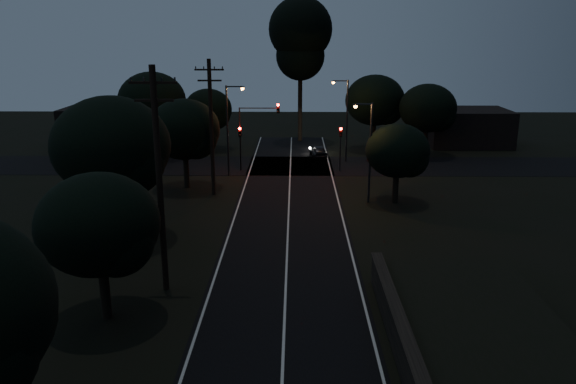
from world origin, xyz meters
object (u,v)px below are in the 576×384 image
object	(u,v)px
tall_pine	(300,38)
signal_mast	(258,124)
streetlight_a	(229,124)
streetlight_b	(345,115)
signal_left	(240,140)
utility_pole_mid	(159,178)
utility_pole_far	(211,126)
streetlight_c	(368,146)
car	(318,151)
signal_right	(341,141)

from	to	relation	value
tall_pine	signal_mast	xyz separation A→B (m)	(-3.91, -15.01, -7.43)
streetlight_a	streetlight_b	world-z (taller)	same
signal_left	signal_mast	bearing A→B (deg)	0.13
utility_pole_mid	streetlight_a	bearing A→B (deg)	88.27
streetlight_b	utility_pole_far	bearing A→B (deg)	-133.30
signal_left	tall_pine	bearing A→B (deg)	69.54
utility_pole_mid	signal_mast	bearing A→B (deg)	82.96
signal_mast	utility_pole_far	bearing A→B (deg)	-111.11
streetlight_a	streetlight_c	world-z (taller)	streetlight_a
signal_mast	car	xyz separation A→B (m)	(5.76, 6.01, -3.74)
streetlight_a	car	xyz separation A→B (m)	(8.15, 8.00, -4.04)
utility_pole_mid	tall_pine	size ratio (longest dim) A/B	0.67
tall_pine	car	bearing A→B (deg)	-78.43
signal_right	signal_left	bearing A→B (deg)	180.00
signal_mast	streetlight_b	bearing A→B (deg)	25.99
tall_pine	streetlight_a	xyz separation A→B (m)	(-6.31, -17.00, -7.13)
signal_left	streetlight_a	world-z (taller)	streetlight_a
utility_pole_mid	streetlight_c	world-z (taller)	utility_pole_mid
streetlight_a	car	distance (m)	12.11
streetlight_c	streetlight_a	bearing A→B (deg)	144.31
utility_pole_far	signal_right	size ratio (longest dim) A/B	2.56
utility_pole_mid	signal_mast	distance (m)	25.22
utility_pole_far	streetlight_c	size ratio (longest dim) A/B	1.40
signal_left	car	size ratio (longest dim) A/B	1.17
tall_pine	signal_mast	bearing A→B (deg)	-104.62
tall_pine	streetlight_b	size ratio (longest dim) A/B	2.04
streetlight_a	signal_left	bearing A→B (deg)	70.41
utility_pole_far	signal_left	xyz separation A→B (m)	(1.40, 7.99, -2.65)
tall_pine	utility_pole_mid	bearing A→B (deg)	-99.93
utility_pole_far	signal_right	xyz separation A→B (m)	(10.60, 7.99, -2.65)
utility_pole_mid	signal_right	xyz separation A→B (m)	(10.60, 24.99, -2.90)
utility_pole_far	signal_mast	size ratio (longest dim) A/B	1.68
signal_right	signal_mast	world-z (taller)	signal_mast
signal_mast	streetlight_c	distance (m)	13.28
utility_pole_mid	car	bearing A→B (deg)	74.08
signal_left	signal_mast	distance (m)	2.26
signal_left	signal_right	world-z (taller)	same
tall_pine	signal_right	bearing A→B (deg)	-76.51
utility_pole_far	streetlight_c	xyz separation A→B (m)	(11.83, -2.00, -1.13)
streetlight_c	car	bearing A→B (deg)	100.57
tall_pine	car	world-z (taller)	tall_pine
tall_pine	signal_left	world-z (taller)	tall_pine
utility_pole_mid	tall_pine	bearing A→B (deg)	80.07
streetlight_b	streetlight_c	distance (m)	14.01
signal_mast	streetlight_b	xyz separation A→B (m)	(8.22, 4.01, 0.30)
utility_pole_far	signal_left	world-z (taller)	utility_pole_far
signal_left	streetlight_a	xyz separation A→B (m)	(-0.71, -1.99, 1.80)
utility_pole_mid	streetlight_a	distance (m)	23.04
utility_pole_mid	streetlight_a	size ratio (longest dim) A/B	1.38
streetlight_b	car	xyz separation A→B (m)	(-2.46, 2.00, -4.04)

